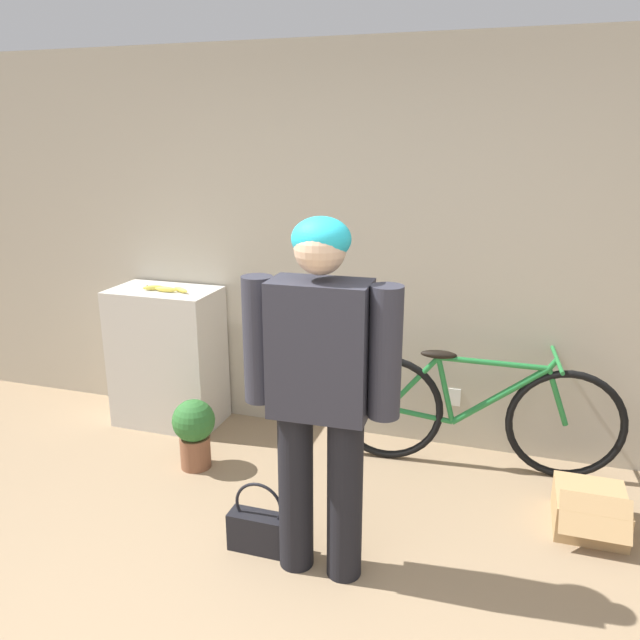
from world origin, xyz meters
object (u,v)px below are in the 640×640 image
object	(u,v)px
person	(320,380)
cardboard_box	(590,510)
potted_plant	(194,429)
bicycle	(474,413)
handbag	(259,529)
banana	(166,289)

from	to	relation	value
person	cardboard_box	size ratio (longest dim) A/B	3.57
potted_plant	bicycle	bearing A→B (deg)	17.51
handbag	potted_plant	distance (m)	0.97
cardboard_box	potted_plant	world-z (taller)	potted_plant
bicycle	cardboard_box	xyz separation A→B (m)	(0.66, -0.46, -0.27)
bicycle	banana	distance (m)	2.20
banana	cardboard_box	size ratio (longest dim) A/B	0.75
bicycle	cardboard_box	world-z (taller)	bicycle
banana	potted_plant	size ratio (longest dim) A/B	0.79
potted_plant	banana	bearing A→B (deg)	131.46
bicycle	handbag	world-z (taller)	bicycle
person	handbag	distance (m)	0.93
banana	handbag	bearing A→B (deg)	-44.82
banana	handbag	size ratio (longest dim) A/B	0.94
person	banana	xyz separation A→B (m)	(-1.48, 1.18, 0.03)
person	banana	world-z (taller)	person
banana	potted_plant	bearing A→B (deg)	-48.54
bicycle	banana	world-z (taller)	banana
potted_plant	person	bearing A→B (deg)	-33.17
bicycle	cardboard_box	size ratio (longest dim) A/B	3.72
handbag	potted_plant	xyz separation A→B (m)	(-0.71, 0.65, 0.14)
person	banana	size ratio (longest dim) A/B	4.76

